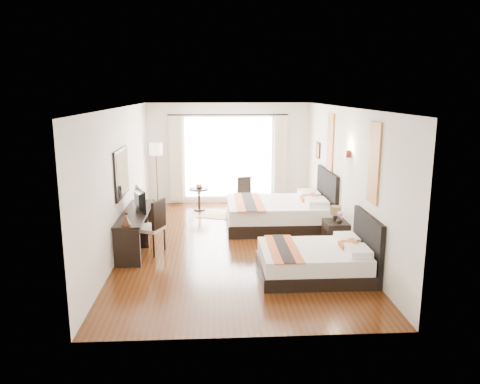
{
  "coord_description": "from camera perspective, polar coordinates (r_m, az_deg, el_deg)",
  "views": [
    {
      "loc": [
        -0.43,
        -9.24,
        3.12
      ],
      "look_at": [
        0.12,
        0.22,
        1.06
      ],
      "focal_mm": 35.0,
      "sensor_mm": 36.0,
      "label": 1
    }
  ],
  "objects": [
    {
      "name": "drape_left",
      "position": [
        13.04,
        -7.8,
        4.02
      ],
      "size": [
        0.35,
        0.14,
        2.35
      ],
      "primitive_type": "cube",
      "color": "#B5A88C",
      "rests_on": "floor"
    },
    {
      "name": "sheer_curtain",
      "position": [
        13.04,
        -1.41,
        4.22
      ],
      "size": [
        2.3,
        0.02,
        2.1
      ],
      "primitive_type": "cube",
      "color": "white",
      "rests_on": "wall_window"
    },
    {
      "name": "nightstand",
      "position": [
        9.67,
        11.6,
        -5.11
      ],
      "size": [
        0.46,
        0.57,
        0.55
      ],
      "primitive_type": "cube",
      "color": "black",
      "rests_on": "floor"
    },
    {
      "name": "wall_sconce",
      "position": [
        9.37,
        12.98,
        4.58
      ],
      "size": [
        0.1,
        0.14,
        0.14
      ],
      "primitive_type": "cube",
      "color": "#412217",
      "rests_on": "wall_headboard"
    },
    {
      "name": "bronze_figurine",
      "position": [
        8.57,
        -13.72,
        -3.25
      ],
      "size": [
        0.19,
        0.19,
        0.25
      ],
      "primitive_type": null,
      "rotation": [
        0.0,
        0.0,
        -0.12
      ],
      "color": "#412217",
      "rests_on": "console_desk"
    },
    {
      "name": "ceiling",
      "position": [
        9.26,
        -0.68,
        10.21
      ],
      "size": [
        4.5,
        7.5,
        0.02
      ],
      "primitive_type": "cube",
      "color": "white",
      "rests_on": "wall_headboard"
    },
    {
      "name": "bed_near",
      "position": [
        8.22,
        9.51,
        -8.15
      ],
      "size": [
        1.89,
        1.48,
        1.06
      ],
      "color": "black",
      "rests_on": "floor"
    },
    {
      "name": "window_chair",
      "position": [
        12.45,
        0.75,
        -1.02
      ],
      "size": [
        0.5,
        0.5,
        0.87
      ],
      "rotation": [
        0.0,
        0.0,
        -1.29
      ],
      "color": "#C5B198",
      "rests_on": "floor"
    },
    {
      "name": "floor_lamp",
      "position": [
        12.71,
        -10.2,
        4.66
      ],
      "size": [
        0.35,
        0.35,
        1.75
      ],
      "color": "black",
      "rests_on": "floor"
    },
    {
      "name": "table_lamp",
      "position": [
        9.59,
        11.57,
        -2.37
      ],
      "size": [
        0.22,
        0.22,
        0.35
      ],
      "color": "black",
      "rests_on": "nightstand"
    },
    {
      "name": "wall_entry",
      "position": [
        5.77,
        1.08,
        -5.07
      ],
      "size": [
        4.5,
        0.01,
        2.8
      ],
      "primitive_type": "cube",
      "color": "silver",
      "rests_on": "floor"
    },
    {
      "name": "window_glass",
      "position": [
        13.1,
        -1.42,
        4.26
      ],
      "size": [
        2.4,
        0.02,
        2.2
      ],
      "primitive_type": "cube",
      "color": "white",
      "rests_on": "wall_window"
    },
    {
      "name": "drape_right",
      "position": [
        13.13,
        4.94,
        4.15
      ],
      "size": [
        0.35,
        0.14,
        2.35
      ],
      "primitive_type": "cube",
      "color": "#B5A88C",
      "rests_on": "floor"
    },
    {
      "name": "fruit_bowl",
      "position": [
        12.45,
        -5.01,
        0.57
      ],
      "size": [
        0.26,
        0.26,
        0.05
      ],
      "primitive_type": "imported",
      "rotation": [
        0.0,
        0.0,
        0.34
      ],
      "color": "#402916",
      "rests_on": "side_table"
    },
    {
      "name": "wall_window",
      "position": [
        13.1,
        -1.43,
        4.7
      ],
      "size": [
        4.5,
        0.01,
        2.8
      ],
      "primitive_type": "cube",
      "color": "silver",
      "rests_on": "floor"
    },
    {
      "name": "side_table",
      "position": [
        12.5,
        -5.0,
        -0.88
      ],
      "size": [
        0.51,
        0.51,
        0.59
      ],
      "primitive_type": "cylinder",
      "color": "black",
      "rests_on": "floor"
    },
    {
      "name": "desk_chair",
      "position": [
        9.35,
        -10.82,
        -5.37
      ],
      "size": [
        0.65,
        0.65,
        1.07
      ],
      "rotation": [
        0.0,
        0.0,
        2.73
      ],
      "color": "#C5B198",
      "rests_on": "floor"
    },
    {
      "name": "bed_far",
      "position": [
        10.92,
        4.98,
        -2.53
      ],
      "size": [
        2.36,
        1.84,
        1.34
      ],
      "color": "black",
      "rests_on": "floor"
    },
    {
      "name": "mirror_frame",
      "position": [
        9.43,
        -14.24,
        2.29
      ],
      "size": [
        0.04,
        1.25,
        0.95
      ],
      "primitive_type": "cube",
      "color": "black",
      "rests_on": "wall_desk"
    },
    {
      "name": "console_desk",
      "position": [
        9.66,
        -12.53,
        -4.55
      ],
      "size": [
        0.5,
        2.2,
        0.76
      ],
      "primitive_type": "cube",
      "color": "black",
      "rests_on": "floor"
    },
    {
      "name": "vase",
      "position": [
        9.48,
        12.03,
        -3.65
      ],
      "size": [
        0.13,
        0.13,
        0.13
      ],
      "primitive_type": "imported",
      "rotation": [
        0.0,
        0.0,
        0.02
      ],
      "color": "black",
      "rests_on": "nightstand"
    },
    {
      "name": "art_panel_near",
      "position": [
        8.05,
        16.03,
        3.42
      ],
      "size": [
        0.03,
        0.5,
        1.35
      ],
      "primitive_type": "cube",
      "color": "maroon",
      "rests_on": "wall_headboard"
    },
    {
      "name": "mirror_glass",
      "position": [
        9.43,
        -14.09,
        2.29
      ],
      "size": [
        0.01,
        1.12,
        0.82
      ],
      "primitive_type": "cube",
      "color": "white",
      "rests_on": "mirror_frame"
    },
    {
      "name": "art_panel_far",
      "position": [
        10.84,
        10.94,
        5.83
      ],
      "size": [
        0.03,
        0.5,
        1.35
      ],
      "primitive_type": "cube",
      "color": "maroon",
      "rests_on": "wall_headboard"
    },
    {
      "name": "floor",
      "position": [
        9.76,
        -0.64,
        -6.42
      ],
      "size": [
        4.5,
        7.5,
        0.01
      ],
      "primitive_type": "cube",
      "color": "#3D1C0B",
      "rests_on": "ground"
    },
    {
      "name": "wall_desk",
      "position": [
        9.57,
        -14.22,
        1.52
      ],
      "size": [
        0.01,
        7.5,
        2.8
      ],
      "primitive_type": "cube",
      "color": "silver",
      "rests_on": "floor"
    },
    {
      "name": "jute_rug",
      "position": [
        11.98,
        -1.64,
        -2.82
      ],
      "size": [
        1.54,
        1.32,
        0.01
      ],
      "primitive_type": "cube",
      "rotation": [
        0.0,
        0.0,
        -0.4
      ],
      "color": "tan",
      "rests_on": "floor"
    },
    {
      "name": "television",
      "position": [
        9.56,
        -12.52,
        -0.96
      ],
      "size": [
        0.37,
        0.78,
        0.46
      ],
      "primitive_type": "imported",
      "rotation": [
        0.0,
        0.0,
        1.93
      ],
      "color": "black",
      "rests_on": "console_desk"
    },
    {
      "name": "wall_headboard",
      "position": [
        9.77,
        12.61,
        1.81
      ],
      "size": [
        0.01,
        7.5,
        2.8
      ],
      "primitive_type": "cube",
      "color": "silver",
      "rests_on": "floor"
    }
  ]
}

